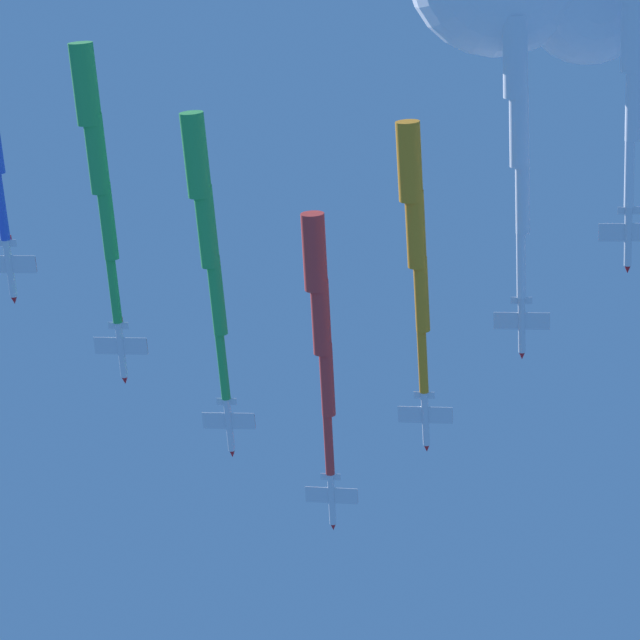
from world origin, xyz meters
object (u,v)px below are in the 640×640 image
(jet_starboard_mid, at_px, (518,129))
(jet_starboard_outer, at_px, (630,34))
(jet_lead, at_px, (320,318))
(jet_starboard_inner, at_px, (415,231))
(jet_port_mid, at_px, (96,156))
(jet_port_inner, at_px, (206,228))

(jet_starboard_mid, height_order, jet_starboard_outer, jet_starboard_mid)
(jet_starboard_outer, bearing_deg, jet_lead, 102.48)
(jet_lead, distance_m, jet_starboard_inner, 19.65)
(jet_starboard_inner, relative_size, jet_port_mid, 0.99)
(jet_port_mid, distance_m, jet_starboard_mid, 60.36)
(jet_lead, height_order, jet_starboard_mid, jet_starboard_mid)
(jet_port_mid, height_order, jet_starboard_mid, jet_starboard_mid)
(jet_starboard_inner, height_order, jet_starboard_mid, jet_starboard_mid)
(jet_starboard_inner, bearing_deg, jet_starboard_mid, -77.73)
(jet_port_inner, distance_m, jet_starboard_inner, 30.48)
(jet_lead, relative_size, jet_port_inner, 0.98)
(jet_lead, height_order, jet_port_mid, jet_lead)
(jet_starboard_mid, bearing_deg, jet_lead, 101.94)
(jet_starboard_inner, xyz_separation_m, jet_starboard_outer, (8.99, -39.18, -0.36))
(jet_port_inner, xyz_separation_m, jet_port_mid, (-18.72, -0.79, -0.65))
(jet_port_mid, xyz_separation_m, jet_starboard_mid, (48.63, -35.74, 0.85))
(jet_port_inner, relative_size, jet_port_mid, 1.04)
(jet_port_inner, bearing_deg, jet_starboard_inner, -32.88)
(jet_starboard_inner, bearing_deg, jet_starboard_outer, -77.08)
(jet_port_mid, bearing_deg, jet_starboard_mid, -36.32)
(jet_port_inner, height_order, jet_starboard_inner, jet_port_inner)
(jet_lead, distance_m, jet_port_mid, 40.49)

